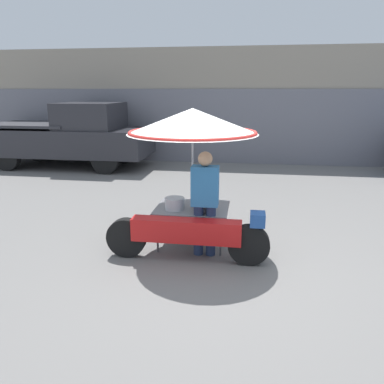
{
  "coord_description": "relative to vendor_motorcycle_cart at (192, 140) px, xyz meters",
  "views": [
    {
      "loc": [
        0.47,
        -4.8,
        2.34
      ],
      "look_at": [
        -0.35,
        0.56,
        0.86
      ],
      "focal_mm": 35.0,
      "sensor_mm": 36.0,
      "label": 1
    }
  ],
  "objects": [
    {
      "name": "vendor_motorcycle_cart",
      "position": [
        0.0,
        0.0,
        0.0
      ],
      "size": [
        2.32,
        1.92,
        2.09
      ],
      "color": "black",
      "rests_on": "ground"
    },
    {
      "name": "shopfront_building",
      "position": [
        0.34,
        7.99,
        0.18
      ],
      "size": [
        28.0,
        2.06,
        3.66
      ],
      "color": "gray",
      "rests_on": "ground"
    },
    {
      "name": "pickup_truck",
      "position": [
        -4.66,
        5.59,
        -0.68
      ],
      "size": [
        5.14,
        1.98,
        1.98
      ],
      "color": "black",
      "rests_on": "ground"
    },
    {
      "name": "ground_plane",
      "position": [
        0.34,
        -0.54,
        -1.64
      ],
      "size": [
        36.0,
        36.0,
        0.0
      ],
      "primitive_type": "plane",
      "color": "slate"
    },
    {
      "name": "vendor_person",
      "position": [
        0.23,
        -0.29,
        -0.79
      ],
      "size": [
        0.38,
        0.22,
        1.53
      ],
      "color": "navy",
      "rests_on": "ground"
    }
  ]
}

